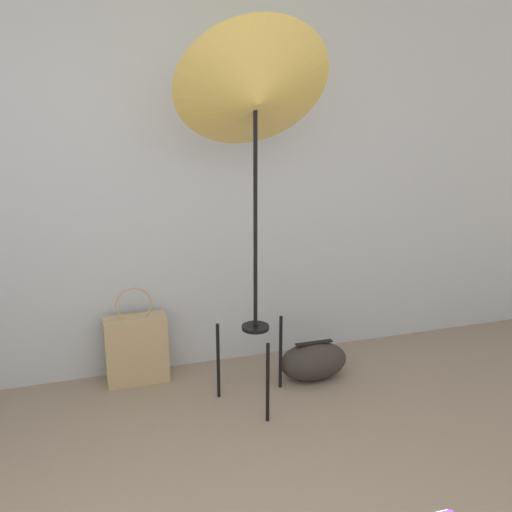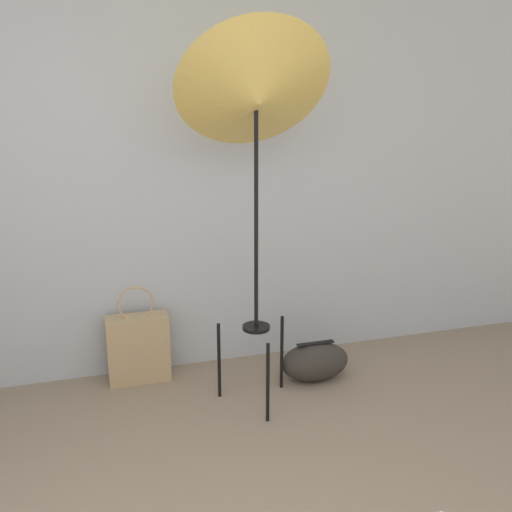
{
  "view_description": "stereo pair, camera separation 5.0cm",
  "coord_description": "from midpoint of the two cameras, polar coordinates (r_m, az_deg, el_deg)",
  "views": [
    {
      "loc": [
        -0.42,
        -1.06,
        1.79
      ],
      "look_at": [
        0.43,
        1.67,
        0.95
      ],
      "focal_mm": 42.0,
      "sensor_mm": 36.0,
      "label": 1
    },
    {
      "loc": [
        -0.38,
        -1.08,
        1.79
      ],
      "look_at": [
        0.43,
        1.67,
        0.95
      ],
      "focal_mm": 42.0,
      "sensor_mm": 36.0,
      "label": 2
    }
  ],
  "objects": [
    {
      "name": "wall_back",
      "position": [
        3.62,
        -10.97,
        8.37
      ],
      "size": [
        8.0,
        0.05,
        2.6
      ],
      "color": "#B7BCC1",
      "rests_on": "ground_plane"
    },
    {
      "name": "tote_bag",
      "position": [
        3.76,
        -11.7,
        -8.63
      ],
      "size": [
        0.37,
        0.15,
        0.61
      ],
      "color": "tan",
      "rests_on": "ground_plane"
    },
    {
      "name": "duffel_bag",
      "position": [
        3.77,
        5.1,
        -9.94
      ],
      "size": [
        0.43,
        0.24,
        0.25
      ],
      "color": "#332D28",
      "rests_on": "ground_plane"
    },
    {
      "name": "photo_umbrella",
      "position": [
        3.1,
        -0.54,
        14.81
      ],
      "size": [
        0.82,
        0.62,
        2.09
      ],
      "color": "black",
      "rests_on": "ground_plane"
    }
  ]
}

